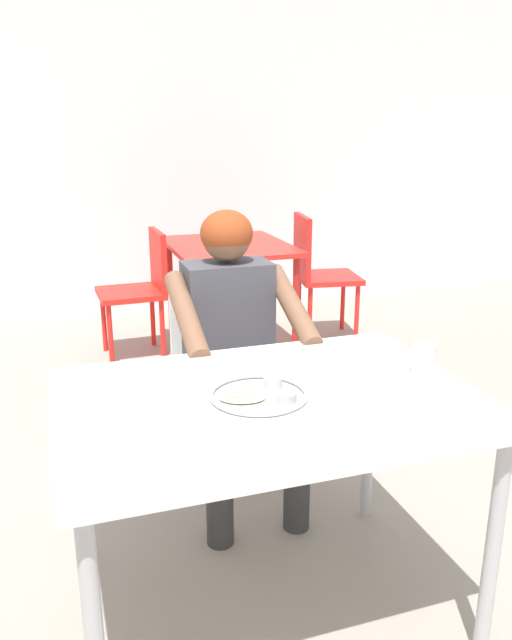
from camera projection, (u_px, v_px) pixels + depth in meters
ground_plane at (257, 635)px, 1.94m from camera, size 12.00×12.00×0.05m
back_wall at (103, 94)px, 4.72m from camera, size 12.00×0.12×3.40m
table_foreground at (268, 419)px, 1.82m from camera, size 1.20×0.84×0.74m
thali_tray at (259, 395)px, 1.78m from camera, size 0.28×0.28×0.03m
drinking_cup at (423, 359)px, 1.93m from camera, size 0.07×0.07×0.10m
chair_foreground at (221, 369)px, 2.71m from camera, size 0.40×0.42×0.80m
diner_foreground at (234, 334)px, 2.45m from camera, size 0.49×0.55×1.17m
table_background_red at (229, 257)px, 4.22m from camera, size 0.78×0.92×0.72m
chair_red_left at (142, 284)px, 4.11m from camera, size 0.43×0.41×0.83m
chair_red_right at (317, 268)px, 4.43m from camera, size 0.48×0.48×0.89m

